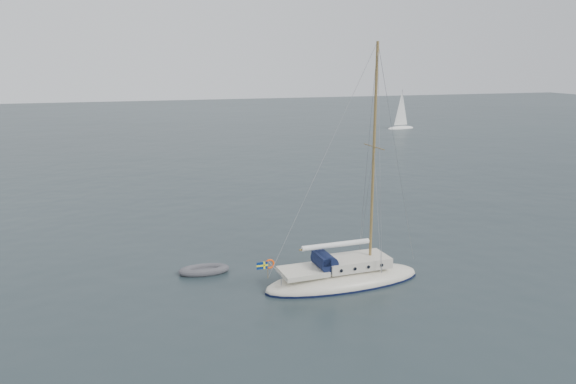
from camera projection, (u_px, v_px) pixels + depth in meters
name	position (u px, v px, depth m)	size (l,w,h in m)	color
ground	(303.00, 280.00, 32.98)	(300.00, 300.00, 0.00)	black
sailboat	(344.00, 266.00, 32.25)	(10.00, 2.99, 14.24)	silver
dinghy	(204.00, 270.00, 34.03)	(3.08, 1.39, 0.44)	#4D4D52
distant_yacht_b	(401.00, 111.00, 103.17)	(5.73, 3.06, 7.59)	white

